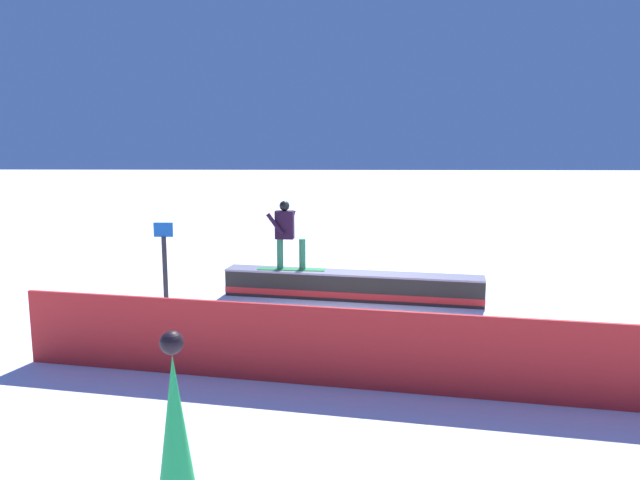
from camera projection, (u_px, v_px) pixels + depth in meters
name	position (u px, v px, depth m)	size (l,w,h in m)	color
ground_plane	(351.00, 299.00, 13.15)	(120.00, 120.00, 0.00)	white
grind_box	(352.00, 287.00, 13.10)	(5.60, 1.58, 0.60)	#252822
snowboarder	(286.00, 232.00, 13.20)	(1.51, 0.42, 1.52)	green
safety_fence	(361.00, 349.00, 8.30)	(10.25, 0.06, 1.14)	red
background_skier_right	(176.00, 443.00, 5.16)	(1.64, 0.60, 1.84)	black
trail_marker	(165.00, 260.00, 12.74)	(0.40, 0.10, 1.72)	#262628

